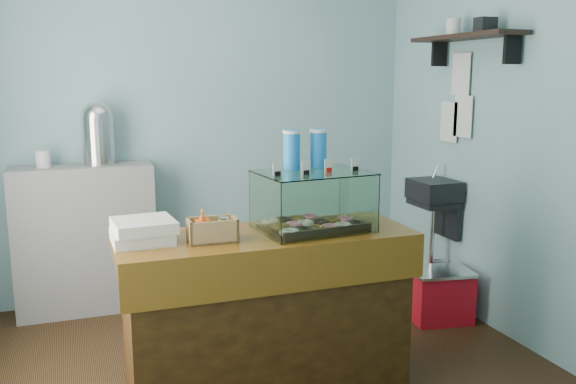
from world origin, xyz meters
name	(u,v)px	position (x,y,z in m)	size (l,w,h in m)	color
ground	(254,368)	(0.00, 0.00, 0.00)	(3.50, 3.50, 0.00)	black
room_shell	(255,82)	(0.03, 0.01, 1.71)	(3.54, 3.04, 2.82)	#749FAA
counter	(267,311)	(0.00, -0.25, 0.46)	(1.60, 0.60, 0.90)	#472B0D
back_shelf	(86,239)	(-0.90, 1.32, 0.55)	(1.00, 0.32, 1.10)	gray
display_case	(311,199)	(0.27, -0.23, 1.07)	(0.63, 0.49, 0.54)	black
condiment_crate	(211,230)	(-0.31, -0.31, 0.96)	(0.26, 0.16, 0.17)	tan
pastry_boxes	(143,231)	(-0.64, -0.20, 0.96)	(0.32, 0.32, 0.12)	silver
coffee_urn	(98,132)	(-0.77, 1.33, 1.34)	(0.25, 0.25, 0.46)	silver
red_cooler	(440,295)	(1.47, 0.26, 0.19)	(0.48, 0.39, 0.38)	red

